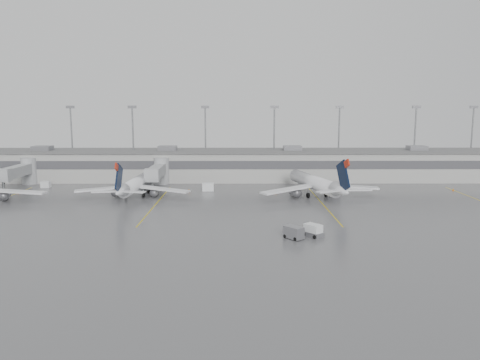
{
  "coord_description": "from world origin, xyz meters",
  "views": [
    {
      "loc": [
        -0.32,
        -72.75,
        19.96
      ],
      "look_at": [
        0.14,
        24.0,
        5.0
      ],
      "focal_mm": 35.0,
      "sensor_mm": 36.0,
      "label": 1
    }
  ],
  "objects": [
    {
      "name": "ground",
      "position": [
        0.0,
        0.0,
        0.0
      ],
      "size": [
        260.0,
        260.0,
        0.0
      ],
      "primitive_type": "plane",
      "color": "#515153",
      "rests_on": "ground"
    },
    {
      "name": "jet_bridge_right",
      "position": [
        -20.5,
        45.72,
        3.87
      ],
      "size": [
        4.0,
        17.2,
        7.0
      ],
      "color": "#979A9C",
      "rests_on": "ground"
    },
    {
      "name": "cone_b",
      "position": [
        -12.04,
        37.8,
        0.37
      ],
      "size": [
        0.47,
        0.47,
        0.74
      ],
      "primitive_type": "cone",
      "color": "orange",
      "rests_on": "ground"
    },
    {
      "name": "jet_mid_left",
      "position": [
        -23.54,
        31.17,
        2.92
      ],
      "size": [
        25.93,
        29.1,
        9.41
      ],
      "rotation": [
        0.0,
        0.0,
        -0.04
      ],
      "color": "white",
      "rests_on": "ground"
    },
    {
      "name": "light_masts",
      "position": [
        0.0,
        63.75,
        12.03
      ],
      "size": [
        142.4,
        8.0,
        20.6
      ],
      "color": "gray",
      "rests_on": "ground"
    },
    {
      "name": "terminal",
      "position": [
        -0.01,
        57.98,
        4.17
      ],
      "size": [
        152.0,
        17.0,
        9.45
      ],
      "color": "#AFAFAA",
      "rests_on": "ground"
    },
    {
      "name": "cone_c",
      "position": [
        8.66,
        35.56,
        0.31
      ],
      "size": [
        0.39,
        0.39,
        0.63
      ],
      "primitive_type": "cone",
      "color": "orange",
      "rests_on": "ground"
    },
    {
      "name": "gse_uld_a",
      "position": [
        -49.01,
        44.25,
        0.78
      ],
      "size": [
        2.29,
        1.6,
        1.56
      ],
      "primitive_type": "cube",
      "rotation": [
        0.0,
        0.0,
        -0.06
      ],
      "color": "white",
      "rests_on": "ground"
    },
    {
      "name": "jet_mid_right",
      "position": [
        17.42,
        31.23,
        3.18
      ],
      "size": [
        27.32,
        31.01,
        10.22
      ],
      "rotation": [
        0.0,
        0.0,
        0.25
      ],
      "color": "white",
      "rests_on": "ground"
    },
    {
      "name": "baggage_cart",
      "position": [
        8.27,
        -2.97,
        1.01
      ],
      "size": [
        3.26,
        3.41,
        1.93
      ],
      "rotation": [
        0.0,
        0.0,
        0.71
      ],
      "color": "slate",
      "rests_on": "ground"
    },
    {
      "name": "cone_a",
      "position": [
        -51.97,
        35.55,
        0.35
      ],
      "size": [
        0.44,
        0.44,
        0.7
      ],
      "primitive_type": "cone",
      "color": "orange",
      "rests_on": "ground"
    },
    {
      "name": "gse_loader",
      "position": [
        -23.95,
        45.28,
        0.95
      ],
      "size": [
        2.92,
        3.54,
        1.91
      ],
      "primitive_type": "cube",
      "rotation": [
        0.0,
        0.0,
        -0.39
      ],
      "color": "slate",
      "rests_on": "ground"
    },
    {
      "name": "gse_uld_b",
      "position": [
        -7.59,
        39.21,
        0.97
      ],
      "size": [
        2.88,
        2.05,
        1.94
      ],
      "primitive_type": "cube",
      "rotation": [
        0.0,
        0.0,
        0.08
      ],
      "color": "white",
      "rests_on": "ground"
    },
    {
      "name": "stand_markings",
      "position": [
        -0.0,
        24.0,
        0.01
      ],
      "size": [
        105.25,
        40.0,
        0.01
      ],
      "color": "gold",
      "rests_on": "ground"
    },
    {
      "name": "gse_uld_c",
      "position": [
        26.87,
        44.27,
        0.88
      ],
      "size": [
        2.59,
        1.81,
        1.76
      ],
      "primitive_type": "cube",
      "rotation": [
        0.0,
        0.0,
        -0.06
      ],
      "color": "white",
      "rests_on": "ground"
    },
    {
      "name": "baggage_tug",
      "position": [
        11.47,
        -1.77,
        0.77
      ],
      "size": [
        3.42,
        3.56,
        1.98
      ],
      "rotation": [
        0.0,
        0.0,
        0.71
      ],
      "color": "white",
      "rests_on": "ground"
    },
    {
      "name": "cone_d",
      "position": [
        52.05,
        38.78,
        0.33
      ],
      "size": [
        0.42,
        0.42,
        0.66
      ],
      "primitive_type": "cone",
      "color": "orange",
      "rests_on": "ground"
    },
    {
      "name": "jet_bridge_left",
      "position": [
        -55.5,
        45.72,
        3.87
      ],
      "size": [
        4.0,
        17.2,
        7.0
      ],
      "color": "#979A9C",
      "rests_on": "ground"
    }
  ]
}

